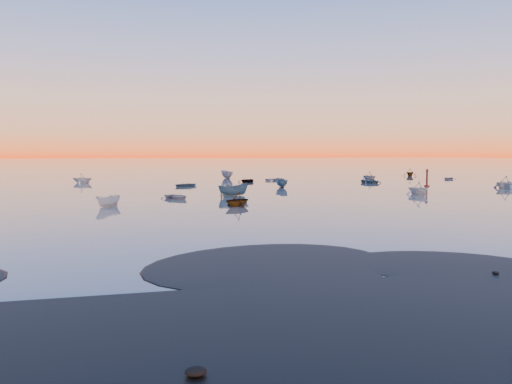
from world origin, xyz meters
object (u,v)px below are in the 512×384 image
object	(u,v)px
boat_near_right	(418,194)
channel_marker	(427,179)
boat_near_center	(234,196)
boat_near_left	(177,199)

from	to	relation	value
boat_near_right	channel_marker	size ratio (longest dim) A/B	1.24
boat_near_center	channel_marker	distance (m)	33.39
boat_near_left	channel_marker	bearing A→B (deg)	-11.60
channel_marker	boat_near_center	bearing A→B (deg)	-164.15
boat_near_right	boat_near_center	bearing A→B (deg)	-19.28
boat_near_left	boat_near_center	size ratio (longest dim) A/B	0.87
boat_near_center	boat_near_left	bearing A→B (deg)	86.52
boat_near_center	boat_near_right	xyz separation A→B (m)	(22.86, -3.37, 0.00)
channel_marker	boat_near_left	bearing A→B (deg)	-163.83
boat_near_left	boat_near_center	xyz separation A→B (m)	(7.01, 2.23, 0.00)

